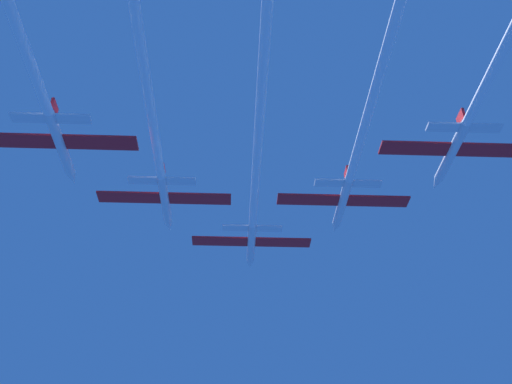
% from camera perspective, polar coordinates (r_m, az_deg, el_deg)
% --- Properties ---
extents(jet_lead, '(16.35, 48.98, 2.71)m').
position_cam_1_polar(jet_lead, '(72.65, -0.10, 0.31)').
color(jet_lead, white).
extents(jet_left_wing, '(16.35, 42.20, 2.71)m').
position_cam_1_polar(jet_left_wing, '(67.02, -9.36, 4.18)').
color(jet_left_wing, white).
extents(jet_right_wing, '(16.35, 48.71, 2.71)m').
position_cam_1_polar(jet_right_wing, '(65.36, 9.99, 5.42)').
color(jet_right_wing, white).
extents(jet_left_outer, '(16.35, 42.93, 2.71)m').
position_cam_1_polar(jet_left_outer, '(59.51, -20.29, 10.75)').
color(jet_left_outer, white).
extents(jet_right_outer, '(16.35, 47.84, 2.71)m').
position_cam_1_polar(jet_right_outer, '(61.89, 21.59, 10.93)').
color(jet_right_outer, white).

